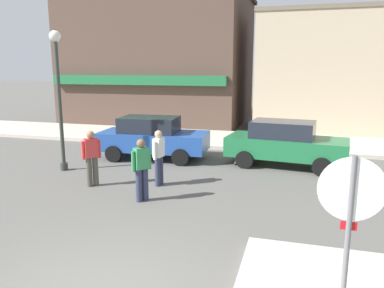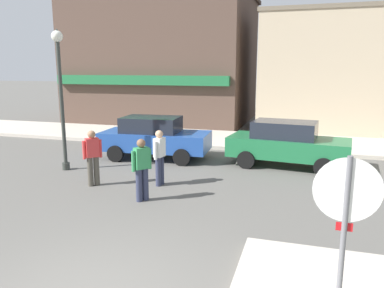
{
  "view_description": "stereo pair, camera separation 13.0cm",
  "coord_description": "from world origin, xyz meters",
  "px_view_note": "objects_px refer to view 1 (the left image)",
  "views": [
    {
      "loc": [
        2.66,
        -4.16,
        3.33
      ],
      "look_at": [
        0.17,
        4.5,
        1.5
      ],
      "focal_mm": 35.0,
      "sensor_mm": 36.0,
      "label": 1
    },
    {
      "loc": [
        2.79,
        -4.12,
        3.33
      ],
      "look_at": [
        0.17,
        4.5,
        1.5
      ],
      "focal_mm": 35.0,
      "sensor_mm": 36.0,
      "label": 2
    }
  ],
  "objects_px": {
    "stop_sign": "(350,217)",
    "pedestrian_kerb_side": "(92,157)",
    "parked_car_nearest": "(152,137)",
    "pedestrian_crossing_near": "(142,168)",
    "lamp_post": "(58,80)",
    "pedestrian_crossing_far": "(159,156)",
    "parked_car_second": "(285,143)"
  },
  "relations": [
    {
      "from": "stop_sign",
      "to": "pedestrian_kerb_side",
      "type": "distance_m",
      "value": 7.69
    },
    {
      "from": "parked_car_nearest",
      "to": "pedestrian_crossing_near",
      "type": "relative_size",
      "value": 2.55
    },
    {
      "from": "parked_car_nearest",
      "to": "lamp_post",
      "type": "bearing_deg",
      "value": -132.94
    },
    {
      "from": "parked_car_nearest",
      "to": "pedestrian_crossing_far",
      "type": "relative_size",
      "value": 2.55
    },
    {
      "from": "parked_car_second",
      "to": "pedestrian_crossing_near",
      "type": "relative_size",
      "value": 2.59
    },
    {
      "from": "pedestrian_crossing_far",
      "to": "pedestrian_kerb_side",
      "type": "relative_size",
      "value": 1.0
    },
    {
      "from": "pedestrian_crossing_near",
      "to": "pedestrian_kerb_side",
      "type": "bearing_deg",
      "value": 157.88
    },
    {
      "from": "lamp_post",
      "to": "parked_car_second",
      "type": "height_order",
      "value": "lamp_post"
    },
    {
      "from": "parked_car_second",
      "to": "pedestrian_crossing_near",
      "type": "bearing_deg",
      "value": -125.85
    },
    {
      "from": "parked_car_second",
      "to": "parked_car_nearest",
      "type": "bearing_deg",
      "value": -177.3
    },
    {
      "from": "pedestrian_crossing_far",
      "to": "stop_sign",
      "type": "bearing_deg",
      "value": -48.1
    },
    {
      "from": "stop_sign",
      "to": "lamp_post",
      "type": "relative_size",
      "value": 0.51
    },
    {
      "from": "stop_sign",
      "to": "pedestrian_crossing_near",
      "type": "relative_size",
      "value": 1.43
    },
    {
      "from": "lamp_post",
      "to": "pedestrian_crossing_far",
      "type": "relative_size",
      "value": 2.82
    },
    {
      "from": "parked_car_nearest",
      "to": "pedestrian_crossing_near",
      "type": "distance_m",
      "value": 4.63
    },
    {
      "from": "parked_car_second",
      "to": "pedestrian_kerb_side",
      "type": "relative_size",
      "value": 2.59
    },
    {
      "from": "pedestrian_crossing_near",
      "to": "pedestrian_kerb_side",
      "type": "xyz_separation_m",
      "value": [
        -1.87,
        0.76,
        0.0
      ]
    },
    {
      "from": "lamp_post",
      "to": "pedestrian_kerb_side",
      "type": "bearing_deg",
      "value": -34.44
    },
    {
      "from": "lamp_post",
      "to": "pedestrian_kerb_side",
      "type": "xyz_separation_m",
      "value": [
        1.82,
        -1.25,
        -2.09
      ]
    },
    {
      "from": "pedestrian_crossing_near",
      "to": "pedestrian_kerb_side",
      "type": "height_order",
      "value": "same"
    },
    {
      "from": "parked_car_second",
      "to": "pedestrian_kerb_side",
      "type": "bearing_deg",
      "value": -143.49
    },
    {
      "from": "pedestrian_kerb_side",
      "to": "parked_car_nearest",
      "type": "bearing_deg",
      "value": 83.82
    },
    {
      "from": "lamp_post",
      "to": "pedestrian_crossing_near",
      "type": "relative_size",
      "value": 2.82
    },
    {
      "from": "pedestrian_crossing_far",
      "to": "parked_car_second",
      "type": "bearing_deg",
      "value": 43.93
    },
    {
      "from": "stop_sign",
      "to": "parked_car_second",
      "type": "relative_size",
      "value": 0.55
    },
    {
      "from": "parked_car_nearest",
      "to": "pedestrian_crossing_far",
      "type": "xyz_separation_m",
      "value": [
        1.42,
        -3.04,
        0.06
      ]
    },
    {
      "from": "lamp_post",
      "to": "pedestrian_kerb_side",
      "type": "distance_m",
      "value": 3.04
    },
    {
      "from": "parked_car_second",
      "to": "pedestrian_crossing_far",
      "type": "bearing_deg",
      "value": -136.07
    },
    {
      "from": "stop_sign",
      "to": "pedestrian_kerb_side",
      "type": "relative_size",
      "value": 1.43
    },
    {
      "from": "pedestrian_crossing_near",
      "to": "parked_car_nearest",
      "type": "bearing_deg",
      "value": 108.62
    },
    {
      "from": "pedestrian_crossing_far",
      "to": "pedestrian_crossing_near",
      "type": "bearing_deg",
      "value": -87.6
    },
    {
      "from": "stop_sign",
      "to": "pedestrian_kerb_side",
      "type": "bearing_deg",
      "value": 145.05
    }
  ]
}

